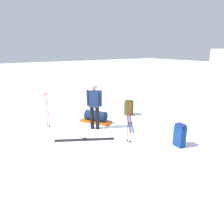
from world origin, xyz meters
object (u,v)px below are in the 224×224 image
backpack_large_dark (180,135)px  backpack_bright (129,108)px  ski_pair_near (130,123)px  ski_poles_planted_near (129,121)px  gear_sled (96,117)px  sleeping_mat_rolled (90,114)px  ski_pair_far (85,140)px  ski_poles_planted_far (47,109)px  skier_standing (94,104)px

backpack_large_dark → backpack_bright: 3.39m
ski_pair_near → ski_poles_planted_near: 1.90m
gear_sled → sleeping_mat_rolled: 0.90m
ski_pair_near → ski_pair_far: size_ratio=0.95×
sleeping_mat_rolled → ski_pair_near: bearing=27.3°
backpack_large_dark → sleeping_mat_rolled: backpack_large_dark is taller
ski_poles_planted_far → ski_pair_far: bearing=19.3°
backpack_bright → ski_poles_planted_far: 3.56m
skier_standing → ski_poles_planted_far: skier_standing is taller
backpack_bright → sleeping_mat_rolled: size_ratio=1.23×
backpack_large_dark → ski_poles_planted_near: bearing=-132.4°
backpack_bright → ski_pair_near: bearing=-35.6°
ski_pair_near → ski_poles_planted_far: (-1.40, -2.84, 0.74)m
ski_pair_far → backpack_bright: 3.18m
skier_standing → sleeping_mat_rolled: skier_standing is taller
ski_pair_far → ski_poles_planted_near: 1.63m
ski_poles_planted_far → sleeping_mat_rolled: (-0.35, 1.94, -0.66)m
skier_standing → backpack_large_dark: 3.12m
sleeping_mat_rolled → gear_sled: bearing=-10.6°
ski_pair_near → backpack_large_dark: bearing=0.6°
ski_pair_far → sleeping_mat_rolled: size_ratio=3.28×
skier_standing → backpack_bright: (-0.63, 2.10, -0.62)m
backpack_large_dark → backpack_bright: size_ratio=1.06×
backpack_large_dark → gear_sled: 3.45m
ski_pair_far → ski_poles_planted_near: (0.96, 1.09, 0.73)m
ski_poles_planted_near → ski_poles_planted_far: (-2.75, -1.72, 0.01)m
skier_standing → ski_poles_planted_near: bearing=10.9°
skier_standing → backpack_bright: size_ratio=2.51×
ski_pair_far → backpack_large_dark: 3.03m
skier_standing → ski_poles_planted_near: size_ratio=1.28×
ski_pair_near → ski_poles_planted_near: (1.35, -1.12, 0.73)m
ski_pair_far → ski_pair_near: bearing=99.9°
ski_poles_planted_near → sleeping_mat_rolled: ski_poles_planted_near is taller
ski_pair_near → backpack_bright: (-0.93, 0.66, 0.32)m
ski_pair_near → ski_poles_planted_near: bearing=-39.8°
ski_pair_far → sleeping_mat_rolled: 2.51m
ski_pair_far → sleeping_mat_rolled: (-2.14, 1.31, 0.08)m
ski_poles_planted_near → gear_sled: 2.28m
backpack_bright → gear_sled: size_ratio=0.52×
backpack_large_dark → backpack_bright: (-3.32, 0.64, -0.02)m
ski_poles_planted_near → gear_sled: (-2.22, 0.06, -0.51)m
ski_poles_planted_far → sleeping_mat_rolled: bearing=100.2°
ski_pair_far → backpack_bright: backpack_bright is taller
backpack_large_dark → gear_sled: size_ratio=0.55×
sleeping_mat_rolled → backpack_bright: bearing=62.3°
skier_standing → sleeping_mat_rolled: bearing=159.8°
ski_pair_near → gear_sled: bearing=-129.4°
skier_standing → sleeping_mat_rolled: 1.77m
backpack_bright → gear_sled: (0.05, -1.73, -0.11)m
backpack_large_dark → sleeping_mat_rolled: 4.26m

